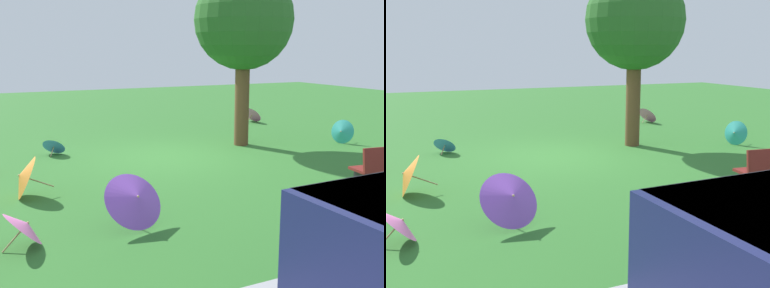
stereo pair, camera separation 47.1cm
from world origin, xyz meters
TOP-DOWN VIEW (x-y plane):
  - ground at (0.00, 0.00)m, footprint 40.00×40.00m
  - shade_tree at (-2.34, -0.47)m, footprint 2.67×2.67m
  - parasol_pink_0 at (-4.92, -3.82)m, footprint 0.80×0.88m
  - parasol_orange_0 at (3.69, 1.88)m, footprint 0.80×0.86m
  - parasol_teal_0 at (-5.00, 0.61)m, footprint 0.62×0.71m
  - parasol_purple_0 at (2.36, 4.14)m, footprint 1.08×1.02m
  - parasol_blue_0 at (2.59, -1.46)m, footprint 0.73×0.70m
  - parasol_pink_1 at (3.91, 4.13)m, footprint 0.62×0.72m

SIDE VIEW (x-z plane):
  - ground at x=0.00m, z-range 0.00..0.00m
  - parasol_blue_0 at x=2.59m, z-range 0.00..0.49m
  - parasol_pink_1 at x=3.91m, z-range 0.02..0.60m
  - parasol_pink_0 at x=-4.92m, z-range 0.00..0.64m
  - parasol_teal_0 at x=-5.00m, z-range 0.00..0.68m
  - parasol_orange_0 at x=3.69m, z-range 0.00..0.80m
  - parasol_purple_0 at x=2.36m, z-range 0.03..0.91m
  - shade_tree at x=-2.34m, z-range 0.99..5.73m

